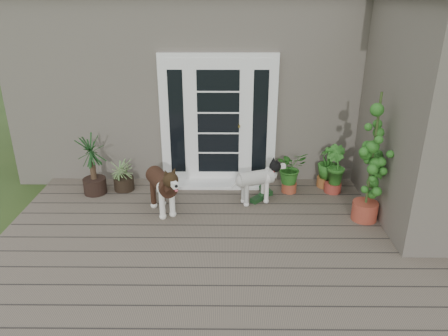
{
  "coord_description": "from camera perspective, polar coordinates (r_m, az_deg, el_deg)",
  "views": [
    {
      "loc": [
        -0.05,
        -4.07,
        3.12
      ],
      "look_at": [
        -0.1,
        1.75,
        0.7
      ],
      "focal_mm": 33.84,
      "sensor_mm": 36.0,
      "label": 1
    }
  ],
  "objects": [
    {
      "name": "clog_right",
      "position": [
        6.61,
        4.63,
        -4.06
      ],
      "size": [
        0.33,
        0.34,
        0.1
      ],
      "primitive_type": null,
      "rotation": [
        0.0,
        0.0,
        -0.75
      ],
      "color": "#173919",
      "rests_on": "deck"
    },
    {
      "name": "sapling",
      "position": [
        6.03,
        19.41,
        1.4
      ],
      "size": [
        0.7,
        0.7,
        1.91
      ],
      "primitive_type": null,
      "rotation": [
        0.0,
        0.0,
        0.3
      ],
      "color": "#1C5418",
      "rests_on": "deck"
    },
    {
      "name": "white_dog",
      "position": [
        6.45,
        4.28,
        -2.25
      ],
      "size": [
        0.78,
        0.53,
        0.6
      ],
      "primitive_type": null,
      "rotation": [
        0.0,
        0.0,
        -1.22
      ],
      "color": "white",
      "rests_on": "deck"
    },
    {
      "name": "herb_b",
      "position": [
        7.01,
        14.62,
        -1.04
      ],
      "size": [
        0.51,
        0.51,
        0.57
      ],
      "primitive_type": "imported",
      "rotation": [
        0.0,
        0.0,
        2.05
      ],
      "color": "#225F1B",
      "rests_on": "deck"
    },
    {
      "name": "door_step",
      "position": [
        7.13,
        -0.76,
        -2.11
      ],
      "size": [
        1.6,
        0.4,
        0.05
      ],
      "primitive_type": "cube",
      "color": "white",
      "rests_on": "deck"
    },
    {
      "name": "herb_c",
      "position": [
        7.18,
        13.75,
        -0.2
      ],
      "size": [
        0.46,
        0.46,
        0.6
      ],
      "primitive_type": "imported",
      "rotation": [
        0.0,
        0.0,
        4.51
      ],
      "color": "#1C5017",
      "rests_on": "deck"
    },
    {
      "name": "house_main",
      "position": [
        8.86,
        0.82,
        12.37
      ],
      "size": [
        7.4,
        4.0,
        3.1
      ],
      "primitive_type": "cube",
      "color": "#665E54",
      "rests_on": "ground"
    },
    {
      "name": "clog_left",
      "position": [
        6.88,
        5.67,
        -2.97
      ],
      "size": [
        0.27,
        0.36,
        0.1
      ],
      "primitive_type": null,
      "rotation": [
        0.0,
        0.0,
        0.41
      ],
      "color": "#163818",
      "rests_on": "deck"
    },
    {
      "name": "herb_a",
      "position": [
        6.85,
        8.89,
        -0.8
      ],
      "size": [
        0.64,
        0.64,
        0.63
      ],
      "primitive_type": "imported",
      "rotation": [
        0.0,
        0.0,
        0.37
      ],
      "color": "#1C4C15",
      "rests_on": "deck"
    },
    {
      "name": "house_wing",
      "position": [
        6.5,
        27.63,
        6.0
      ],
      "size": [
        1.6,
        2.4,
        3.1
      ],
      "primitive_type": "cube",
      "color": "#665E54",
      "rests_on": "ground"
    },
    {
      "name": "yucca",
      "position": [
        6.98,
        -17.37,
        0.48
      ],
      "size": [
        0.88,
        0.88,
        1.0
      ],
      "primitive_type": null,
      "rotation": [
        0.0,
        0.0,
        -0.35
      ],
      "color": "black",
      "rests_on": "deck"
    },
    {
      "name": "deck",
      "position": [
        5.42,
        0.96,
        -11.81
      ],
      "size": [
        6.2,
        4.6,
        0.12
      ],
      "primitive_type": "cube",
      "color": "#6B5B4C",
      "rests_on": "ground"
    },
    {
      "name": "door_unit",
      "position": [
        6.95,
        -0.77,
        6.48
      ],
      "size": [
        1.9,
        0.14,
        2.15
      ],
      "primitive_type": "cube",
      "color": "white",
      "rests_on": "deck"
    },
    {
      "name": "spider_plant",
      "position": [
        7.05,
        -13.47,
        -0.73
      ],
      "size": [
        0.65,
        0.65,
        0.58
      ],
      "primitive_type": null,
      "rotation": [
        0.0,
        0.0,
        0.24
      ],
      "color": "#87AD6B",
      "rests_on": "deck"
    },
    {
      "name": "brindle_dog",
      "position": [
        6.2,
        -8.38,
        -2.93
      ],
      "size": [
        0.73,
        0.93,
        0.71
      ],
      "primitive_type": null,
      "rotation": [
        0.0,
        0.0,
        3.64
      ],
      "color": "#3E2216",
      "rests_on": "deck"
    }
  ]
}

